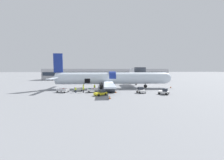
{
  "coord_description": "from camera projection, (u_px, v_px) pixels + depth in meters",
  "views": [
    {
      "loc": [
        -2.03,
        -41.46,
        6.42
      ],
      "look_at": [
        0.73,
        2.07,
        2.91
      ],
      "focal_mm": 22.0,
      "sensor_mm": 36.0,
      "label": 1
    }
  ],
  "objects": [
    {
      "name": "baggage_cart_loading",
      "position": [
        79.0,
        89.0,
        39.57
      ],
      "size": [
        3.57,
        2.13,
        1.08
      ],
      "color": "#B7BABF",
      "rests_on": "ground_plane"
    },
    {
      "name": "baggage_tug_mid",
      "position": [
        101.0,
        93.0,
        33.45
      ],
      "size": [
        3.42,
        3.02,
        1.35
      ],
      "color": "yellow",
      "rests_on": "ground_plane"
    },
    {
      "name": "safety_cone_nose",
      "position": [
        171.0,
        87.0,
        46.35
      ],
      "size": [
        0.64,
        0.64,
        0.61
      ],
      "color": "black",
      "rests_on": "ground_plane"
    },
    {
      "name": "ground_plane",
      "position": [
        110.0,
        90.0,
        41.88
      ],
      "size": [
        500.0,
        500.0,
        0.0
      ],
      "primitive_type": "plane",
      "color": "gray"
    },
    {
      "name": "ground_crew_supervisor",
      "position": [
        76.0,
        90.0,
        36.99
      ],
      "size": [
        0.4,
        0.55,
        1.58
      ],
      "color": "#1E2338",
      "rests_on": "ground_plane"
    },
    {
      "name": "baggage_tug_lead",
      "position": [
        164.0,
        92.0,
        34.79
      ],
      "size": [
        2.93,
        2.73,
        1.5
      ],
      "color": "white",
      "rests_on": "ground_plane"
    },
    {
      "name": "terminal_strip",
      "position": [
        107.0,
        74.0,
        85.38
      ],
      "size": [
        75.63,
        8.2,
        6.46
      ],
      "color": "#B2B2B7",
      "rests_on": "ground_plane"
    },
    {
      "name": "safety_cone_wingtip",
      "position": [
        116.0,
        92.0,
        37.16
      ],
      "size": [
        0.61,
        0.61,
        0.55
      ],
      "color": "black",
      "rests_on": "ground_plane"
    },
    {
      "name": "safety_cone_engine_left",
      "position": [
        110.0,
        97.0,
        29.63
      ],
      "size": [
        0.58,
        0.58,
        0.74
      ],
      "color": "black",
      "rests_on": "ground_plane"
    },
    {
      "name": "airplane",
      "position": [
        111.0,
        79.0,
        45.59
      ],
      "size": [
        40.48,
        31.81,
        11.4
      ],
      "color": "silver",
      "rests_on": "ground_plane"
    },
    {
      "name": "baggage_cart_empty",
      "position": [
        63.0,
        90.0,
        37.81
      ],
      "size": [
        4.21,
        2.8,
        1.11
      ],
      "color": "silver",
      "rests_on": "ground_plane"
    },
    {
      "name": "baggage_tug_rear",
      "position": [
        141.0,
        90.0,
        36.87
      ],
      "size": [
        2.38,
        2.63,
        1.54
      ],
      "color": "white",
      "rests_on": "ground_plane"
    },
    {
      "name": "jet_bridge_stub",
      "position": [
        137.0,
        72.0,
        53.22
      ],
      "size": [
        3.76,
        12.51,
        7.03
      ],
      "color": "#4C4C51",
      "rests_on": "ground_plane"
    },
    {
      "name": "ground_crew_loader_a",
      "position": [
        83.0,
        87.0,
        41.78
      ],
      "size": [
        0.58,
        0.58,
        1.83
      ],
      "color": "#2D2D33",
      "rests_on": "ground_plane"
    },
    {
      "name": "baggage_cart_queued",
      "position": [
        93.0,
        90.0,
        38.09
      ],
      "size": [
        3.83,
        2.58,
        1.17
      ],
      "color": "silver",
      "rests_on": "ground_plane"
    },
    {
      "name": "ground_crew_loader_b",
      "position": [
        95.0,
        87.0,
        42.02
      ],
      "size": [
        0.59,
        0.43,
        1.69
      ],
      "color": "#2D2D33",
      "rests_on": "ground_plane"
    },
    {
      "name": "ground_crew_driver",
      "position": [
        83.0,
        89.0,
        37.12
      ],
      "size": [
        0.51,
        0.62,
        1.8
      ],
      "color": "#2D2D33",
      "rests_on": "ground_plane"
    }
  ]
}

